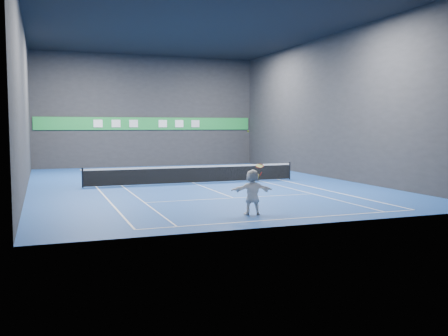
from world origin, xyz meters
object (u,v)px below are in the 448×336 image
object	(u,v)px
player	(252,192)
tennis_net	(194,174)
tennis_racket	(260,168)
tennis_ball	(248,131)

from	to	relation	value
player	tennis_net	xyz separation A→B (m)	(0.90, 10.65, -0.31)
player	tennis_racket	distance (m)	0.95
tennis_racket	tennis_ball	bearing A→B (deg)	-178.27
tennis_net	tennis_racket	size ratio (longest dim) A/B	19.34
tennis_ball	tennis_racket	bearing A→B (deg)	1.73
tennis_net	tennis_ball	bearing A→B (deg)	-95.73
tennis_ball	tennis_net	bearing A→B (deg)	84.27
tennis_ball	tennis_racket	size ratio (longest dim) A/B	0.11
player	tennis_racket	xyz separation A→B (m)	(0.31, 0.05, 0.89)
tennis_net	tennis_racket	world-z (taller)	tennis_racket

